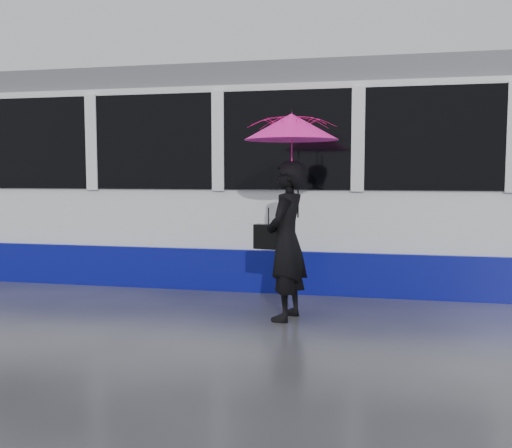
# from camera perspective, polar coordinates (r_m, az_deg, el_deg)

# --- Properties ---
(ground) EXTENTS (90.00, 90.00, 0.00)m
(ground) POSITION_cam_1_polar(r_m,az_deg,el_deg) (7.35, -6.71, -8.56)
(ground) COLOR #28282D
(ground) RESTS_ON ground
(rails) EXTENTS (34.00, 1.51, 0.02)m
(rails) POSITION_cam_1_polar(r_m,az_deg,el_deg) (9.70, -1.92, -5.16)
(rails) COLOR #3F3D38
(rails) RESTS_ON ground
(tram) EXTENTS (26.00, 2.56, 3.35)m
(tram) POSITION_cam_1_polar(r_m,az_deg,el_deg) (10.92, -19.93, 4.27)
(tram) COLOR white
(tram) RESTS_ON ground
(woman) EXTENTS (0.56, 0.75, 1.87)m
(woman) POSITION_cam_1_polar(r_m,az_deg,el_deg) (6.71, 3.06, -1.71)
(woman) COLOR black
(woman) RESTS_ON ground
(umbrella) EXTENTS (1.27, 1.27, 1.26)m
(umbrella) POSITION_cam_1_polar(r_m,az_deg,el_deg) (6.67, 3.54, 7.85)
(umbrella) COLOR #DA126D
(umbrella) RESTS_ON ground
(handbag) EXTENTS (0.35, 0.20, 0.47)m
(handbag) POSITION_cam_1_polar(r_m,az_deg,el_deg) (6.76, 1.25, -1.26)
(handbag) COLOR black
(handbag) RESTS_ON ground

